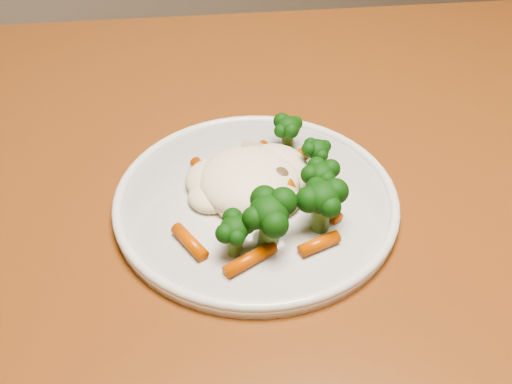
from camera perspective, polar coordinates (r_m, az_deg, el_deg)
dining_table at (r=0.75m, az=-0.23°, el=-4.37°), size 1.30×1.07×0.75m
plate at (r=0.63m, az=0.00°, el=-0.97°), size 0.28×0.28×0.01m
meal at (r=0.61m, az=1.18°, el=0.61°), size 0.19×0.17×0.05m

